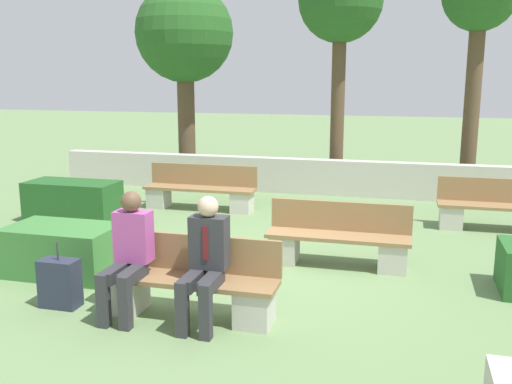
# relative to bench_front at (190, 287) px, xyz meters

# --- Properties ---
(ground_plane) EXTENTS (60.00, 60.00, 0.00)m
(ground_plane) POSITION_rel_bench_front_xyz_m (0.17, 1.74, -0.32)
(ground_plane) COLOR #6B8956
(perimeter_wall) EXTENTS (11.56, 0.30, 0.75)m
(perimeter_wall) POSITION_rel_bench_front_xyz_m (0.17, 6.65, 0.06)
(perimeter_wall) COLOR beige
(perimeter_wall) RESTS_ON ground_plane
(bench_front) EXTENTS (1.88, 0.49, 0.83)m
(bench_front) POSITION_rel_bench_front_xyz_m (0.00, 0.00, 0.00)
(bench_front) COLOR #937047
(bench_front) RESTS_ON ground_plane
(bench_left_side) EXTENTS (1.69, 0.49, 0.83)m
(bench_left_side) POSITION_rel_bench_front_xyz_m (3.51, 4.48, -0.01)
(bench_left_side) COLOR #937047
(bench_left_side) RESTS_ON ground_plane
(bench_right_side) EXTENTS (2.13, 0.49, 0.83)m
(bench_right_side) POSITION_rel_bench_front_xyz_m (-1.62, 4.66, 0.01)
(bench_right_side) COLOR #937047
(bench_right_side) RESTS_ON ground_plane
(bench_back) EXTENTS (1.90, 0.48, 0.83)m
(bench_back) POSITION_rel_bench_front_xyz_m (1.30, 2.04, 0.00)
(bench_back) COLOR #937047
(bench_back) RESTS_ON ground_plane
(person_seated_man) EXTENTS (0.38, 0.64, 1.31)m
(person_seated_man) POSITION_rel_bench_front_xyz_m (0.23, -0.14, 0.40)
(person_seated_man) COLOR #333338
(person_seated_man) RESTS_ON ground_plane
(person_seated_woman) EXTENTS (0.38, 0.64, 1.32)m
(person_seated_woman) POSITION_rel_bench_front_xyz_m (-0.62, -0.14, 0.40)
(person_seated_woman) COLOR #333338
(person_seated_woman) RESTS_ON ground_plane
(hedge_block_near_left) EXTENTS (1.58, 0.73, 0.70)m
(hedge_block_near_left) POSITION_rel_bench_front_xyz_m (-3.44, 3.24, 0.03)
(hedge_block_near_left) COLOR #235623
(hedge_block_near_left) RESTS_ON ground_plane
(hedge_block_near_right) EXTENTS (1.37, 0.83, 0.62)m
(hedge_block_near_right) POSITION_rel_bench_front_xyz_m (-2.05, 0.81, -0.01)
(hedge_block_near_right) COLOR #3D7A38
(hedge_block_near_right) RESTS_ON ground_plane
(suitcase) EXTENTS (0.42, 0.23, 0.74)m
(suitcase) POSITION_rel_bench_front_xyz_m (-1.46, -0.14, -0.05)
(suitcase) COLOR #282D42
(suitcase) RESTS_ON ground_plane
(tree_leftmost) EXTENTS (2.34, 2.34, 4.66)m
(tree_leftmost) POSITION_rel_bench_front_xyz_m (-3.15, 7.87, 3.10)
(tree_leftmost) COLOR brown
(tree_leftmost) RESTS_ON ground_plane
(tree_center_left) EXTENTS (1.81, 1.81, 4.99)m
(tree_center_left) POSITION_rel_bench_front_xyz_m (0.60, 7.41, 3.64)
(tree_center_left) COLOR brown
(tree_center_left) RESTS_ON ground_plane
(tree_center_right) EXTENTS (1.53, 1.53, 4.91)m
(tree_center_right) POSITION_rel_bench_front_xyz_m (3.41, 7.65, 3.59)
(tree_center_right) COLOR brown
(tree_center_right) RESTS_ON ground_plane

